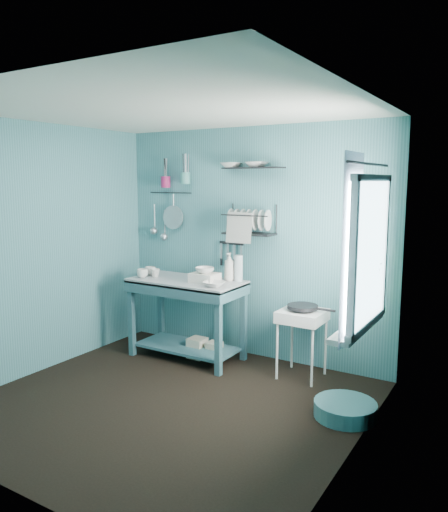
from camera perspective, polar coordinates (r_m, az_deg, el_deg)
The scene contains 36 objects.
floor at distance 4.57m, azimuth -6.34°, elevation -16.40°, with size 3.20×3.20×0.00m, color black.
ceiling at distance 4.19m, azimuth -6.93°, elevation 16.39°, with size 3.20×3.20×0.00m, color silver.
wall_back at distance 5.45m, azimuth 3.10°, elevation 1.43°, with size 3.20×3.20×0.00m, color #3C757C.
wall_front at distance 3.18m, azimuth -23.50°, elevation -4.45°, with size 3.20×3.20×0.00m, color #3C757C.
wall_left at distance 5.33m, azimuth -20.34°, elevation 0.74°, with size 3.00×3.00×0.00m, color #3C757C.
wall_right at distance 3.47m, azimuth 14.76°, elevation -2.96°, with size 3.00×3.00×0.00m, color #3C757C.
work_counter at distance 5.50m, azimuth -4.26°, elevation -7.18°, with size 1.23×0.62×0.87m, color #2D5760.
mug_left at distance 5.56m, azimuth -9.31°, elevation -1.97°, with size 0.12×0.12×0.10m, color silver.
mug_mid at distance 5.57m, azimuth -7.86°, elevation -1.94°, with size 0.10×0.10×0.09m, color silver.
mug_right at distance 5.69m, azimuth -8.42°, elevation -1.70°, with size 0.12×0.12×0.10m, color silver.
wash_tub at distance 5.23m, azimuth -2.22°, elevation -2.50°, with size 0.28×0.22×0.10m, color beige.
tub_bowl at distance 5.22m, azimuth -2.22°, elevation -1.63°, with size 0.20×0.20×0.06m, color silver.
soap_bottle at distance 5.31m, azimuth 0.62°, elevation -1.24°, with size 0.12×0.12×0.30m, color beige.
water_bottle at distance 5.28m, azimuth 1.67°, elevation -1.41°, with size 0.09×0.09×0.28m, color silver.
counter_bowl at distance 5.02m, azimuth -1.13°, elevation -3.24°, with size 0.22×0.22×0.05m, color silver.
hotplate_stand at distance 5.05m, azimuth 8.86°, elevation -9.88°, with size 0.42×0.42×0.68m, color silver.
frying_pan at distance 4.94m, azimuth 8.97°, elevation -5.74°, with size 0.30×0.30×0.04m, color black.
knife_strip at distance 5.54m, azimuth 0.86°, elevation 1.48°, with size 0.32×0.02×0.03m, color black.
dish_rack at distance 5.29m, azimuth 2.90°, elevation 4.18°, with size 0.55×0.24×0.32m, color black.
upper_shelf at distance 5.29m, azimuth 3.31°, elevation 10.02°, with size 0.70×0.18×0.01m, color black.
shelf_bowl_left at distance 5.42m, azimuth 0.83°, elevation 9.76°, with size 0.21×0.21×0.05m, color silver.
shelf_bowl_right at distance 5.27m, azimuth 3.77°, elevation 10.05°, with size 0.22×0.22×0.05m, color silver.
utensil_cup_magenta at distance 5.94m, azimuth -6.68°, elevation 8.40°, with size 0.11×0.11×0.13m, color #951B50.
utensil_cup_teal at distance 5.77m, azimuth -4.43°, elevation 8.85°, with size 0.11×0.11×0.13m, color teal.
colander at distance 5.93m, azimuth -5.84°, elevation 4.42°, with size 0.28×0.28×0.03m, color #AAACB2.
ladle_outer at distance 6.12m, azimuth -7.94°, elevation 4.46°, with size 0.01×0.01×0.30m, color #AAACB2.
ladle_inner at distance 6.03m, azimuth -6.79°, elevation 3.81°, with size 0.01×0.01×0.30m, color #AAACB2.
hook_rail at distance 5.96m, azimuth -6.14°, elevation 7.20°, with size 0.01×0.01×0.60m, color black.
window_glass at distance 3.88m, azimuth 16.54°, elevation 0.41°, with size 1.10×1.10×0.00m, color white.
windowsill at distance 4.02m, azimuth 15.00°, elevation -7.85°, with size 0.16×0.95×0.04m, color silver.
curtain at distance 3.60m, azimuth 14.35°, elevation 0.70°, with size 1.35×1.35×0.00m, color white.
curtain_rod at distance 3.85m, azimuth 16.30°, elevation 10.07°, with size 0.02×0.02×1.05m, color black.
potted_plant at distance 4.22m, azimuth 15.63°, elevation -3.46°, with size 0.27×0.27×0.48m, color #2F6026.
storage_tin_large at distance 5.58m, azimuth -3.07°, elevation -10.44°, with size 0.18×0.18×0.22m, color tan.
storage_tin_small at distance 5.50m, azimuth -1.14°, elevation -10.81°, with size 0.15×0.15×0.20m, color tan.
floor_basin at distance 4.41m, azimuth 13.69°, elevation -16.68°, with size 0.51×0.51×0.13m, color teal.
Camera 1 is at (2.55, -3.27, 1.93)m, focal length 35.00 mm.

